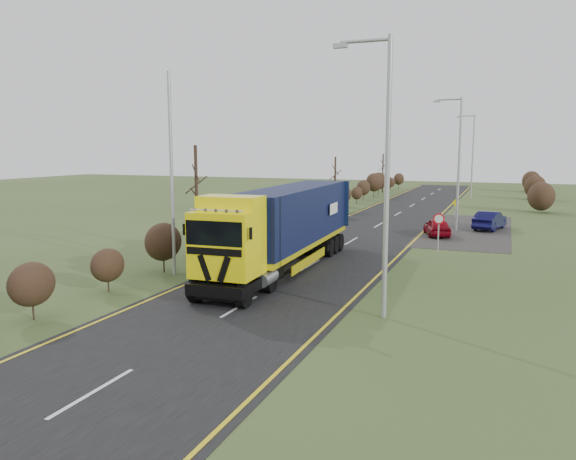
# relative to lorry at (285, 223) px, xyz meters

# --- Properties ---
(ground) EXTENTS (160.00, 160.00, 0.00)m
(ground) POSITION_rel_lorry_xyz_m (0.80, -2.57, -2.31)
(ground) COLOR #374B20
(ground) RESTS_ON ground
(road) EXTENTS (8.00, 120.00, 0.02)m
(road) POSITION_rel_lorry_xyz_m (0.80, 7.43, -2.30)
(road) COLOR black
(road) RESTS_ON ground
(layby) EXTENTS (6.00, 18.00, 0.02)m
(layby) POSITION_rel_lorry_xyz_m (7.30, 17.43, -2.30)
(layby) COLOR #2C2927
(layby) RESTS_ON ground
(lane_markings) EXTENTS (7.52, 116.00, 0.01)m
(lane_markings) POSITION_rel_lorry_xyz_m (0.80, 7.12, -2.28)
(lane_markings) COLOR gold
(lane_markings) RESTS_ON road
(hedgerow) EXTENTS (2.24, 102.04, 6.05)m
(hedgerow) POSITION_rel_lorry_xyz_m (-5.20, 5.32, -0.69)
(hedgerow) COLOR black
(hedgerow) RESTS_ON ground
(lorry) EXTENTS (2.89, 14.70, 4.07)m
(lorry) POSITION_rel_lorry_xyz_m (0.00, 0.00, 0.00)
(lorry) COLOR black
(lorry) RESTS_ON ground
(car_red_hatchback) EXTENTS (2.37, 3.80, 1.21)m
(car_red_hatchback) POSITION_rel_lorry_xyz_m (5.60, 13.74, -1.71)
(car_red_hatchback) COLOR maroon
(car_red_hatchback) RESTS_ON ground
(car_blue_sedan) EXTENTS (2.35, 4.30, 1.34)m
(car_blue_sedan) POSITION_rel_lorry_xyz_m (8.81, 18.12, -1.64)
(car_blue_sedan) COLOR #090934
(car_blue_sedan) RESTS_ON ground
(streetlight_near) EXTENTS (2.03, 0.19, 9.59)m
(streetlight_near) POSITION_rel_lorry_xyz_m (5.96, -5.88, 2.99)
(streetlight_near) COLOR #A3A5A8
(streetlight_near) RESTS_ON ground
(streetlight_mid) EXTENTS (2.00, 0.19, 9.42)m
(streetlight_mid) POSITION_rel_lorry_xyz_m (6.48, 16.74, 2.89)
(streetlight_mid) COLOR #A3A5A8
(streetlight_mid) RESTS_ON ground
(streetlight_far) EXTENTS (2.07, 0.20, 9.76)m
(streetlight_far) POSITION_rel_lorry_xyz_m (5.73, 44.88, 3.08)
(streetlight_far) COLOR #A3A5A8
(streetlight_far) RESTS_ON ground
(left_pole) EXTENTS (0.16, 0.16, 9.29)m
(left_pole) POSITION_rel_lorry_xyz_m (-4.40, -2.91, 2.33)
(left_pole) COLOR #A3A5A8
(left_pole) RESTS_ON ground
(speed_sign) EXTENTS (0.63, 0.10, 2.27)m
(speed_sign) POSITION_rel_lorry_xyz_m (6.40, 7.31, -0.73)
(speed_sign) COLOR #A3A5A8
(speed_sign) RESTS_ON ground
(warning_board) EXTENTS (0.64, 0.11, 1.67)m
(warning_board) POSITION_rel_lorry_xyz_m (5.90, 23.82, -1.32)
(warning_board) COLOR #A3A5A8
(warning_board) RESTS_ON ground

